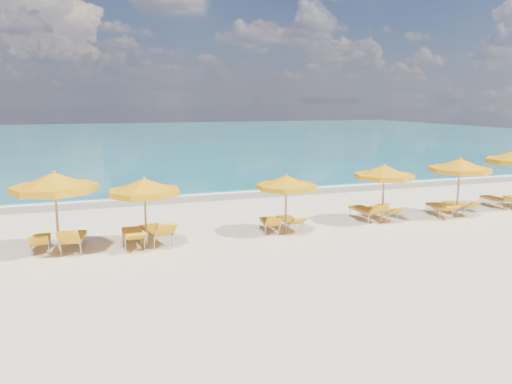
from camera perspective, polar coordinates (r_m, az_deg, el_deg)
name	(u,v)px	position (r m, az deg, el deg)	size (l,w,h in m)	color
ground_plane	(270,233)	(17.42, 1.60, -4.73)	(120.00, 120.00, 0.00)	beige
ocean	(135,138)	(64.18, -13.62, 6.05)	(120.00, 80.00, 0.30)	#13636B
wet_sand_band	(217,196)	(24.31, -4.50, -0.41)	(120.00, 2.60, 0.01)	tan
foam_line	(213,193)	(25.08, -4.95, -0.08)	(120.00, 1.20, 0.03)	white
whitecap_near	(86,174)	(33.06, -18.87, 1.94)	(14.00, 0.36, 0.05)	white
whitecap_far	(260,155)	(42.35, 0.41, 4.24)	(18.00, 0.30, 0.05)	white
umbrella_2	(54,183)	(15.76, -22.05, 0.95)	(2.64, 2.64, 2.54)	tan
umbrella_3	(144,187)	(15.64, -12.65, 0.51)	(2.79, 2.79, 2.26)	tan
umbrella_4	(286,183)	(16.99, 3.46, 1.06)	(2.75, 2.75, 2.10)	tan
umbrella_5	(384,172)	(19.16, 14.44, 2.19)	(2.41, 2.41, 2.25)	tan
umbrella_6	(460,166)	(21.05, 22.28, 2.77)	(2.53, 2.53, 2.38)	tan
lounger_2_left	(41,244)	(16.77, -23.35, -5.49)	(0.58, 1.65, 0.71)	#A5A8AD
lounger_2_right	(74,243)	(16.44, -20.12, -5.46)	(0.87, 1.90, 0.89)	#A5A8AD
lounger_3_left	(133,239)	(16.38, -13.85, -5.18)	(0.65, 1.97, 0.73)	#A5A8AD
lounger_3_right	(157,235)	(16.55, -11.27, -4.86)	(1.02, 2.05, 0.90)	#A5A8AD
lounger_4_left	(269,226)	(17.66, 1.55, -3.85)	(0.78, 1.66, 0.73)	#A5A8AD
lounger_4_right	(289,224)	(18.00, 3.84, -3.61)	(0.59, 1.66, 0.63)	#A5A8AD
lounger_5_left	(366,214)	(19.72, 12.45, -2.48)	(0.74, 1.90, 0.87)	#A5A8AD
lounger_5_right	(384,213)	(20.16, 14.42, -2.38)	(0.65, 1.73, 0.66)	#A5A8AD
lounger_6_left	(440,210)	(21.31, 20.25, -1.99)	(0.92, 1.87, 0.64)	#A5A8AD
lounger_6_right	(458,209)	(21.99, 22.12, -1.77)	(0.73, 1.70, 0.73)	#A5A8AD
lounger_7_left	(496,202)	(24.03, 25.77, -1.05)	(0.63, 1.79, 0.64)	#A5A8AD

